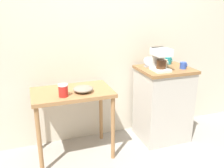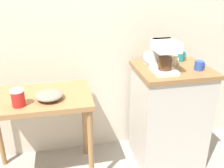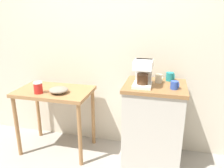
# 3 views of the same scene
# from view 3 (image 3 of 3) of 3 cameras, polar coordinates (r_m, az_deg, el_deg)

# --- Properties ---
(ground_plane) EXTENTS (8.00, 8.00, 0.00)m
(ground_plane) POSITION_cam_3_polar(r_m,az_deg,el_deg) (2.76, -3.02, -18.38)
(ground_plane) COLOR gray
(back_wall) EXTENTS (4.40, 0.10, 2.80)m
(back_wall) POSITION_cam_3_polar(r_m,az_deg,el_deg) (2.65, 1.54, 12.90)
(back_wall) COLOR beige
(back_wall) RESTS_ON ground_plane
(wooden_table) EXTENTS (0.85, 0.53, 0.78)m
(wooden_table) POSITION_cam_3_polar(r_m,az_deg,el_deg) (2.69, -14.40, -3.73)
(wooden_table) COLOR #9E7044
(wooden_table) RESTS_ON ground_plane
(kitchen_counter) EXTENTS (0.62, 0.54, 0.93)m
(kitchen_counter) POSITION_cam_3_polar(r_m,az_deg,el_deg) (2.49, 10.37, -10.29)
(kitchen_counter) COLOR #BCB7AD
(kitchen_counter) RESTS_ON ground_plane
(bowl_stoneware) EXTENTS (0.21, 0.21, 0.07)m
(bowl_stoneware) POSITION_cam_3_polar(r_m,az_deg,el_deg) (2.52, -13.44, -1.47)
(bowl_stoneware) COLOR gray
(bowl_stoneware) RESTS_ON wooden_table
(canister_enamel) EXTENTS (0.10, 0.10, 0.13)m
(canister_enamel) POSITION_cam_3_polar(r_m,az_deg,el_deg) (2.57, -18.34, -0.87)
(canister_enamel) COLOR red
(canister_enamel) RESTS_ON wooden_table
(coffee_maker) EXTENTS (0.18, 0.22, 0.26)m
(coffee_maker) POSITION_cam_3_polar(r_m,az_deg,el_deg) (2.21, 7.94, 3.04)
(coffee_maker) COLOR white
(coffee_maker) RESTS_ON kitchen_counter
(mug_small_cream) EXTENTS (0.08, 0.07, 0.09)m
(mug_small_cream) POSITION_cam_3_polar(r_m,az_deg,el_deg) (2.36, 11.87, 1.36)
(mug_small_cream) COLOR beige
(mug_small_cream) RESTS_ON kitchen_counter
(mug_dark_teal) EXTENTS (0.09, 0.08, 0.09)m
(mug_dark_teal) POSITION_cam_3_polar(r_m,az_deg,el_deg) (2.46, 14.63, 1.82)
(mug_dark_teal) COLOR teal
(mug_dark_teal) RESTS_ON kitchen_counter
(mug_blue) EXTENTS (0.08, 0.07, 0.08)m
(mug_blue) POSITION_cam_3_polar(r_m,az_deg,el_deg) (2.21, 15.71, -0.27)
(mug_blue) COLOR #2D4CAD
(mug_blue) RESTS_ON kitchen_counter
(table_clock) EXTENTS (0.11, 0.06, 0.13)m
(table_clock) POSITION_cam_3_polar(r_m,az_deg,el_deg) (2.43, 7.25, 2.34)
(table_clock) COLOR #B2B5BA
(table_clock) RESTS_ON kitchen_counter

